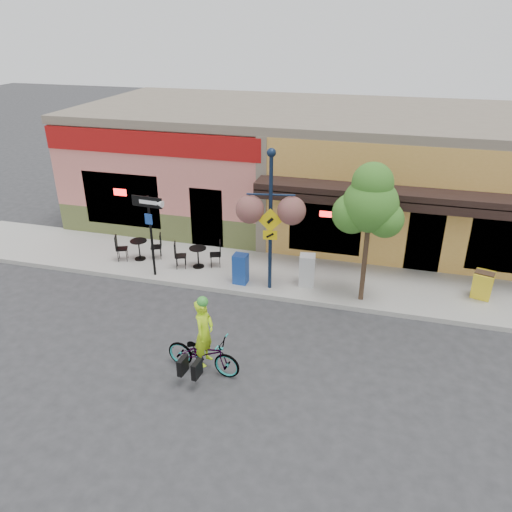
# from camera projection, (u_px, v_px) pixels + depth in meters

# --- Properties ---
(ground) EXTENTS (90.00, 90.00, 0.00)m
(ground) POSITION_uv_depth(u_px,v_px,m) (265.00, 308.00, 14.51)
(ground) COLOR #2D2D30
(ground) RESTS_ON ground
(sidewalk) EXTENTS (24.00, 3.00, 0.15)m
(sidewalk) POSITION_uv_depth(u_px,v_px,m) (280.00, 275.00, 16.22)
(sidewalk) COLOR #9E9B93
(sidewalk) RESTS_ON ground
(curb) EXTENTS (24.00, 0.12, 0.15)m
(curb) POSITION_uv_depth(u_px,v_px,m) (269.00, 297.00, 14.96)
(curb) COLOR #A8A59E
(curb) RESTS_ON ground
(building) EXTENTS (18.20, 8.20, 4.50)m
(building) POSITION_uv_depth(u_px,v_px,m) (311.00, 166.00, 20.06)
(building) COLOR #D57369
(building) RESTS_ON ground
(bicycle) EXTENTS (1.93, 0.86, 0.98)m
(bicycle) POSITION_uv_depth(u_px,v_px,m) (203.00, 353.00, 11.75)
(bicycle) COLOR maroon
(bicycle) RESTS_ON ground
(cyclist_rider) EXTENTS (0.47, 0.65, 1.68)m
(cyclist_rider) POSITION_uv_depth(u_px,v_px,m) (205.00, 341.00, 11.59)
(cyclist_rider) COLOR #BFF519
(cyclist_rider) RESTS_ON ground
(lamp_post) EXTENTS (1.45, 0.78, 4.32)m
(lamp_post) POSITION_uv_depth(u_px,v_px,m) (270.00, 222.00, 14.39)
(lamp_post) COLOR #12213A
(lamp_post) RESTS_ON sidewalk
(one_way_sign) EXTENTS (1.03, 0.30, 2.66)m
(one_way_sign) POSITION_uv_depth(u_px,v_px,m) (152.00, 237.00, 15.51)
(one_way_sign) COLOR black
(one_way_sign) RESTS_ON sidewalk
(cafe_set_left) EXTENTS (1.69, 1.28, 0.91)m
(cafe_set_left) POSITION_uv_depth(u_px,v_px,m) (139.00, 247.00, 16.91)
(cafe_set_left) COLOR black
(cafe_set_left) RESTS_ON sidewalk
(cafe_set_right) EXTENTS (1.67, 1.23, 0.90)m
(cafe_set_right) POSITION_uv_depth(u_px,v_px,m) (198.00, 254.00, 16.39)
(cafe_set_right) COLOR black
(cafe_set_right) RESTS_ON sidewalk
(newspaper_box_blue) EXTENTS (0.45, 0.40, 0.96)m
(newspaper_box_blue) POSITION_uv_depth(u_px,v_px,m) (241.00, 269.00, 15.40)
(newspaper_box_blue) COLOR #1A419C
(newspaper_box_blue) RESTS_ON sidewalk
(newspaper_box_grey) EXTENTS (0.51, 0.48, 1.00)m
(newspaper_box_grey) POSITION_uv_depth(u_px,v_px,m) (307.00, 270.00, 15.27)
(newspaper_box_grey) COLOR #BCBCBC
(newspaper_box_grey) RESTS_ON sidewalk
(street_tree) EXTENTS (1.92, 1.92, 4.15)m
(street_tree) POSITION_uv_depth(u_px,v_px,m) (367.00, 234.00, 13.79)
(street_tree) COLOR #3D7A26
(street_tree) RESTS_ON sidewalk
(sandwich_board) EXTENTS (0.62, 0.52, 0.88)m
(sandwich_board) POSITION_uv_depth(u_px,v_px,m) (481.00, 288.00, 14.38)
(sandwich_board) COLOR yellow
(sandwich_board) RESTS_ON sidewalk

